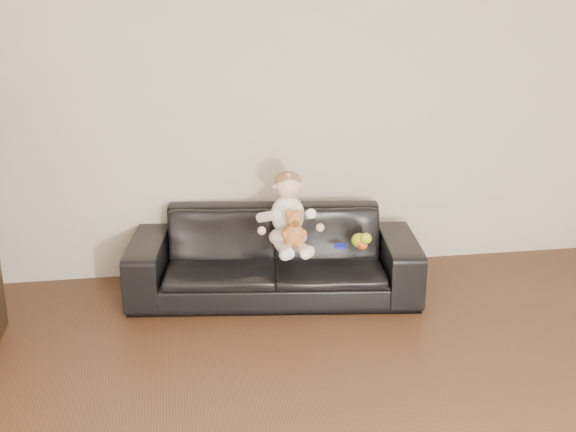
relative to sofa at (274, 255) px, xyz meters
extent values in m
plane|color=beige|center=(0.30, 0.50, 1.01)|extent=(5.00, 0.00, 5.00)
imported|color=black|center=(0.00, 0.00, 0.00)|extent=(2.08, 1.04, 0.58)
ellipsoid|color=beige|center=(0.08, -0.10, 0.16)|extent=(0.32, 0.29, 0.14)
ellipsoid|color=white|center=(0.08, -0.08, 0.31)|extent=(0.27, 0.24, 0.27)
sphere|color=beige|center=(0.08, -0.10, 0.53)|extent=(0.22, 0.22, 0.18)
ellipsoid|color=#8C603F|center=(0.08, -0.08, 0.55)|extent=(0.22, 0.22, 0.13)
cylinder|color=beige|center=(0.03, -0.26, 0.14)|extent=(0.14, 0.23, 0.09)
cylinder|color=beige|center=(0.14, -0.26, 0.14)|extent=(0.14, 0.23, 0.09)
sphere|color=white|center=(0.02, -0.38, 0.14)|extent=(0.09, 0.09, 0.07)
sphere|color=white|center=(0.15, -0.38, 0.14)|extent=(0.09, 0.09, 0.07)
cylinder|color=white|center=(-0.06, -0.14, 0.33)|extent=(0.11, 0.20, 0.12)
cylinder|color=white|center=(0.23, -0.14, 0.33)|extent=(0.11, 0.20, 0.12)
ellipsoid|color=#B36A33|center=(0.09, -0.26, 0.24)|extent=(0.16, 0.14, 0.16)
sphere|color=#B36A33|center=(0.09, -0.28, 0.35)|extent=(0.12, 0.12, 0.11)
sphere|color=#B36A33|center=(0.06, -0.27, 0.39)|extent=(0.05, 0.05, 0.04)
sphere|color=#B36A33|center=(0.13, -0.27, 0.39)|extent=(0.05, 0.05, 0.04)
sphere|color=#593819|center=(0.09, -0.33, 0.34)|extent=(0.05, 0.05, 0.04)
ellipsoid|color=#A6D318|center=(0.56, -0.19, 0.14)|extent=(0.16, 0.17, 0.10)
sphere|color=#CB4317|center=(0.57, -0.24, 0.13)|extent=(0.09, 0.09, 0.07)
cylinder|color=#1A24D3|center=(0.44, -0.16, 0.10)|extent=(0.11, 0.11, 0.01)
camera|label=1|loc=(-0.68, -4.65, 1.81)|focal=45.00mm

